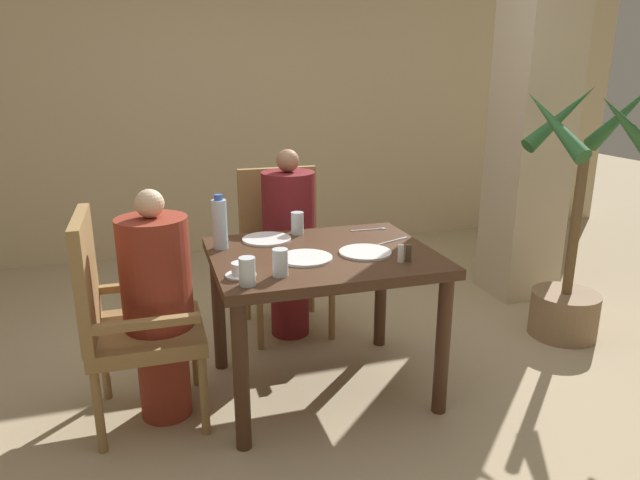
# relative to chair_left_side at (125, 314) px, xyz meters

# --- Properties ---
(ground_plane) EXTENTS (16.00, 16.00, 0.00)m
(ground_plane) POSITION_rel_chair_left_side_xyz_m (0.95, 0.00, -0.54)
(ground_plane) COLOR tan
(wall_back) EXTENTS (8.00, 0.06, 2.80)m
(wall_back) POSITION_rel_chair_left_side_xyz_m (0.95, 2.61, 0.86)
(wall_back) COLOR #C6B289
(wall_back) RESTS_ON ground_plane
(pillar_stone) EXTENTS (0.44, 0.44, 2.70)m
(pillar_stone) POSITION_rel_chair_left_side_xyz_m (2.76, 0.90, 0.81)
(pillar_stone) COLOR #BCAD8E
(pillar_stone) RESTS_ON ground_plane
(dining_table) EXTENTS (1.09, 0.87, 0.75)m
(dining_table) POSITION_rel_chair_left_side_xyz_m (0.95, 0.00, 0.10)
(dining_table) COLOR #422819
(dining_table) RESTS_ON ground_plane
(chair_left_side) EXTENTS (0.51, 0.51, 1.02)m
(chair_left_side) POSITION_rel_chair_left_side_xyz_m (0.00, 0.00, 0.00)
(chair_left_side) COLOR olive
(chair_left_side) RESTS_ON ground_plane
(diner_in_left_chair) EXTENTS (0.32, 0.32, 1.12)m
(diner_in_left_chair) POSITION_rel_chair_left_side_xyz_m (0.15, 0.00, 0.03)
(diner_in_left_chair) COLOR maroon
(diner_in_left_chair) RESTS_ON ground_plane
(chair_far_side) EXTENTS (0.51, 0.51, 1.02)m
(chair_far_side) POSITION_rel_chair_left_side_xyz_m (0.95, 0.84, 0.00)
(chair_far_side) COLOR olive
(chair_far_side) RESTS_ON ground_plane
(diner_in_far_chair) EXTENTS (0.32, 0.32, 1.17)m
(diner_in_far_chair) POSITION_rel_chair_left_side_xyz_m (0.95, 0.69, 0.06)
(diner_in_far_chair) COLOR maroon
(diner_in_far_chair) RESTS_ON ground_plane
(potted_palm) EXTENTS (0.62, 0.62, 1.59)m
(potted_palm) POSITION_rel_chair_left_side_xyz_m (2.59, 0.16, -0.00)
(potted_palm) COLOR #896B4C
(potted_palm) RESTS_ON ground_plane
(plate_main_left) EXTENTS (0.26, 0.26, 0.01)m
(plate_main_left) POSITION_rel_chair_left_side_xyz_m (0.84, -0.08, 0.22)
(plate_main_left) COLOR white
(plate_main_left) RESTS_ON dining_table
(plate_main_right) EXTENTS (0.26, 0.26, 0.01)m
(plate_main_right) POSITION_rel_chair_left_side_xyz_m (1.14, -0.08, 0.22)
(plate_main_right) COLOR white
(plate_main_right) RESTS_ON dining_table
(plate_dessert_center) EXTENTS (0.26, 0.26, 0.01)m
(plate_dessert_center) POSITION_rel_chair_left_side_xyz_m (0.73, 0.28, 0.22)
(plate_dessert_center) COLOR white
(plate_dessert_center) RESTS_ON dining_table
(teacup_with_saucer) EXTENTS (0.14, 0.14, 0.06)m
(teacup_with_saucer) POSITION_rel_chair_left_side_xyz_m (0.51, -0.22, 0.24)
(teacup_with_saucer) COLOR white
(teacup_with_saucer) RESTS_ON dining_table
(water_bottle) EXTENTS (0.08, 0.08, 0.28)m
(water_bottle) POSITION_rel_chair_left_side_xyz_m (0.48, 0.21, 0.34)
(water_bottle) COLOR silver
(water_bottle) RESTS_ON dining_table
(glass_tall_near) EXTENTS (0.07, 0.07, 0.12)m
(glass_tall_near) POSITION_rel_chair_left_side_xyz_m (0.67, -0.27, 0.27)
(glass_tall_near) COLOR silver
(glass_tall_near) RESTS_ON dining_table
(glass_tall_mid) EXTENTS (0.07, 0.07, 0.12)m
(glass_tall_mid) POSITION_rel_chair_left_side_xyz_m (0.52, -0.34, 0.27)
(glass_tall_mid) COLOR silver
(glass_tall_mid) RESTS_ON dining_table
(glass_tall_far) EXTENTS (0.07, 0.07, 0.12)m
(glass_tall_far) POSITION_rel_chair_left_side_xyz_m (0.91, 0.35, 0.27)
(glass_tall_far) COLOR silver
(glass_tall_far) RESTS_ON dining_table
(salt_shaker) EXTENTS (0.03, 0.03, 0.09)m
(salt_shaker) POSITION_rel_chair_left_side_xyz_m (1.25, -0.25, 0.25)
(salt_shaker) COLOR white
(salt_shaker) RESTS_ON dining_table
(pepper_shaker) EXTENTS (0.03, 0.03, 0.08)m
(pepper_shaker) POSITION_rel_chair_left_side_xyz_m (1.29, -0.25, 0.25)
(pepper_shaker) COLOR #4C3D2D
(pepper_shaker) RESTS_ON dining_table
(fork_beside_plate) EXTENTS (0.21, 0.02, 0.00)m
(fork_beside_plate) POSITION_rel_chair_left_side_xyz_m (1.34, 0.31, 0.21)
(fork_beside_plate) COLOR silver
(fork_beside_plate) RESTS_ON dining_table
(knife_beside_plate) EXTENTS (0.20, 0.09, 0.00)m
(knife_beside_plate) POSITION_rel_chair_left_side_xyz_m (1.37, 0.07, 0.21)
(knife_beside_plate) COLOR silver
(knife_beside_plate) RESTS_ON dining_table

